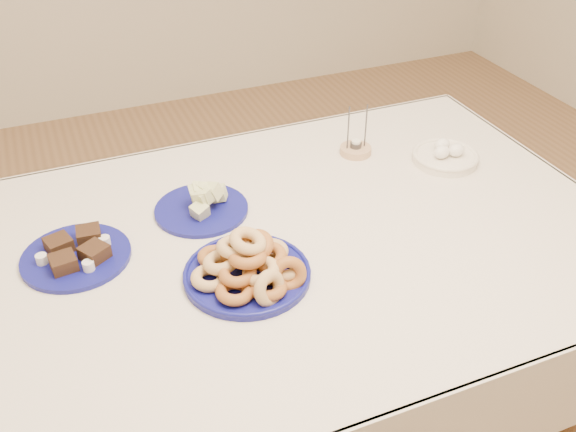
# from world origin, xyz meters

# --- Properties ---
(ground) EXTENTS (5.00, 5.00, 0.00)m
(ground) POSITION_xyz_m (0.00, 0.00, 0.00)
(ground) COLOR brown
(ground) RESTS_ON ground
(dining_table) EXTENTS (1.71, 1.11, 0.75)m
(dining_table) POSITION_xyz_m (0.00, 0.00, 0.64)
(dining_table) COLOR brown
(dining_table) RESTS_ON ground
(donut_platter) EXTENTS (0.36, 0.36, 0.13)m
(donut_platter) POSITION_xyz_m (-0.12, -0.11, 0.78)
(donut_platter) COLOR navy
(donut_platter) RESTS_ON dining_table
(melon_plate) EXTENTS (0.29, 0.29, 0.08)m
(melon_plate) POSITION_xyz_m (-0.14, 0.18, 0.78)
(melon_plate) COLOR navy
(melon_plate) RESTS_ON dining_table
(brownie_plate) EXTENTS (0.32, 0.32, 0.04)m
(brownie_plate) POSITION_xyz_m (-0.46, 0.11, 0.76)
(brownie_plate) COLOR navy
(brownie_plate) RESTS_ON dining_table
(candle_holder) EXTENTS (0.11, 0.11, 0.15)m
(candle_holder) POSITION_xyz_m (0.36, 0.30, 0.76)
(candle_holder) COLOR tan
(candle_holder) RESTS_ON dining_table
(egg_bowl) EXTENTS (0.21, 0.21, 0.06)m
(egg_bowl) POSITION_xyz_m (0.58, 0.16, 0.77)
(egg_bowl) COLOR #F0E5D0
(egg_bowl) RESTS_ON dining_table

